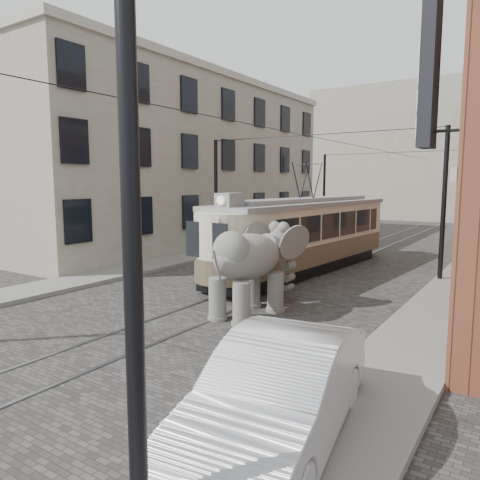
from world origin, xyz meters
The scene contains 10 objects.
ground centered at (0.00, 0.00, 0.00)m, with size 120.00×120.00×0.00m, color #464341.
tram_rails centered at (0.00, 0.00, 0.01)m, with size 1.54×80.00×0.02m, color slate, non-canonical shape.
sidewalk_right centered at (6.00, 0.00, 0.07)m, with size 2.00×60.00×0.15m, color slate.
sidewalk_left centered at (-6.50, 0.00, 0.07)m, with size 2.00×60.00×0.15m, color slate.
stucco_building centered at (-11.00, 10.00, 5.00)m, with size 7.00×24.00×10.00m, color gray.
distant_block centered at (0.00, 40.00, 7.00)m, with size 28.00×10.00×14.00m, color gray.
catenary centered at (-0.20, 5.00, 3.00)m, with size 11.00×30.20×6.00m, color black, non-canonical shape.
tram centered at (-0.13, 5.13, 2.34)m, with size 2.44×11.81×4.69m, color beige, non-canonical shape.
elephant centered at (1.31, -1.90, 1.34)m, with size 2.40×4.36×2.67m, color slate, non-canonical shape.
parked_car centered at (5.25, -7.26, 0.81)m, with size 1.72×4.90×1.61m, color #BABBC0.
Camera 1 is at (8.25, -12.87, 3.86)m, focal length 34.11 mm.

